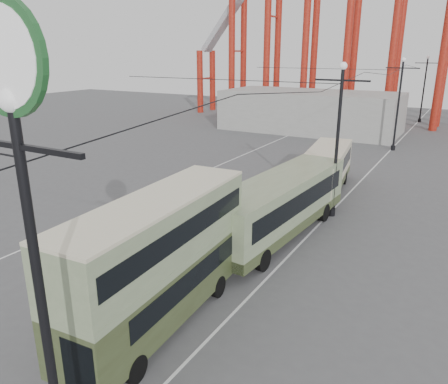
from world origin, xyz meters
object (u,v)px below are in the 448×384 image
Objects in this scene: single_decker_green at (280,204)px; pedestrian at (121,272)px; single_decker_cream at (325,169)px; double_decker_bus at (159,256)px; lamp_post_near at (22,170)px.

single_decker_green is 7.62× the size of pedestrian.
single_decker_cream is 6.49× the size of pedestrian.
single_decker_cream reaches higher than pedestrian.
double_decker_bus is 0.78× the size of single_decker_green.
single_decker_green reaches higher than pedestrian.
single_decker_green is (-1.63, 16.33, -5.94)m from lamp_post_near.
single_decker_cream is at bearing 95.84° from single_decker_green.
pedestrian is (-3.47, -17.55, -0.97)m from single_decker_cream.
lamp_post_near is 6.76× the size of pedestrian.
pedestrian is at bearing -109.14° from single_decker_cream.
lamp_post_near reaches higher than double_decker_bus.
double_decker_bus is 3.86m from pedestrian.
double_decker_bus reaches higher than single_decker_green.
double_decker_bus is 18.76m from single_decker_cream.
pedestrian is at bearing 124.80° from lamp_post_near.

